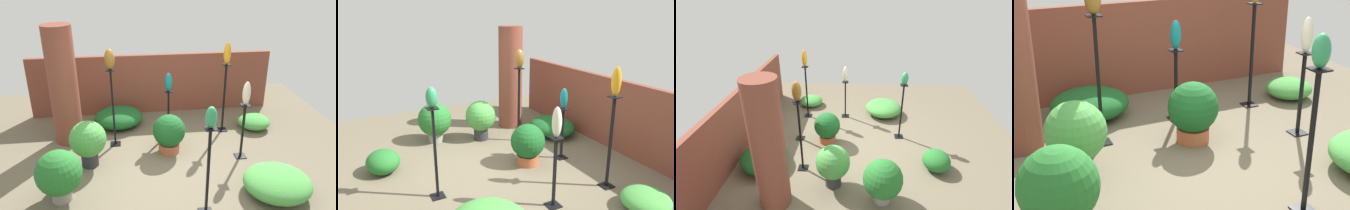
# 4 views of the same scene
# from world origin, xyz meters

# --- Properties ---
(ground_plane) EXTENTS (8.00, 8.00, 0.00)m
(ground_plane) POSITION_xyz_m (0.00, 0.00, 0.00)
(ground_plane) COLOR #6B604C
(brick_wall_back) EXTENTS (5.60, 0.12, 1.41)m
(brick_wall_back) POSITION_xyz_m (0.00, 2.50, 0.70)
(brick_wall_back) COLOR brown
(brick_wall_back) RESTS_ON ground
(pedestal_teal) EXTENTS (0.20, 0.20, 0.97)m
(pedestal_teal) POSITION_xyz_m (0.23, 1.30, 0.44)
(pedestal_teal) COLOR black
(pedestal_teal) RESTS_ON ground
(pedestal_jade) EXTENTS (0.20, 0.20, 1.39)m
(pedestal_jade) POSITION_xyz_m (0.46, -1.14, 0.64)
(pedestal_jade) COLOR black
(pedestal_jade) RESTS_ON ground
(pedestal_amber) EXTENTS (0.20, 0.20, 1.48)m
(pedestal_amber) POSITION_xyz_m (1.40, 1.31, 0.68)
(pedestal_amber) COLOR black
(pedestal_amber) RESTS_ON ground
(pedestal_ivory) EXTENTS (0.20, 0.20, 1.05)m
(pedestal_ivory) POSITION_xyz_m (1.45, 0.25, 0.48)
(pedestal_ivory) COLOR black
(pedestal_ivory) RESTS_ON ground
(pedestal_bronze) EXTENTS (0.20, 0.20, 1.56)m
(pedestal_bronze) POSITION_xyz_m (-0.87, 1.00, 0.72)
(pedestal_bronze) COLOR black
(pedestal_bronze) RESTS_ON ground
(art_vase_teal) EXTENTS (0.14, 0.13, 0.38)m
(art_vase_teal) POSITION_xyz_m (0.23, 1.30, 1.16)
(art_vase_teal) COLOR #0F727A
(art_vase_teal) RESTS_ON pedestal_teal
(art_vase_jade) EXTENTS (0.15, 0.16, 0.30)m
(art_vase_jade) POSITION_xyz_m (0.46, -1.14, 1.54)
(art_vase_jade) COLOR #2D9356
(art_vase_jade) RESTS_ON pedestal_jade
(art_vase_ivory) EXTENTS (0.14, 0.13, 0.43)m
(art_vase_ivory) POSITION_xyz_m (1.45, 0.25, 1.27)
(art_vase_ivory) COLOR beige
(art_vase_ivory) RESTS_ON pedestal_ivory
(potted_plant_near_pillar) EXTENTS (0.62, 0.62, 0.75)m
(potted_plant_near_pillar) POSITION_xyz_m (0.15, 0.61, 0.40)
(potted_plant_near_pillar) COLOR #B25B38
(potted_plant_near_pillar) RESTS_ON ground
(potted_plant_front_left) EXTENTS (0.64, 0.64, 0.85)m
(potted_plant_front_left) POSITION_xyz_m (-1.31, 0.33, 0.50)
(potted_plant_front_left) COLOR #2D2D33
(potted_plant_front_left) RESTS_ON ground
(potted_plant_mid_left) EXTENTS (0.69, 0.69, 0.83)m
(potted_plant_mid_left) POSITION_xyz_m (-1.65, -0.57, 0.47)
(potted_plant_mid_left) COLOR gray
(potted_plant_mid_left) RESTS_ON ground
(foliage_bed_east) EXTENTS (1.06, 0.96, 0.40)m
(foliage_bed_east) POSITION_xyz_m (-0.81, 1.83, 0.20)
(foliage_bed_east) COLOR #195923
(foliage_bed_east) RESTS_ON ground
(foliage_bed_rear) EXTENTS (0.69, 0.69, 0.29)m
(foliage_bed_rear) POSITION_xyz_m (2.11, 1.35, 0.14)
(foliage_bed_rear) COLOR #479942
(foliage_bed_rear) RESTS_ON ground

